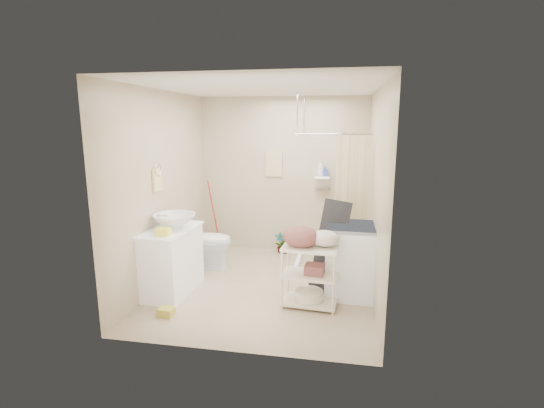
{
  "coord_description": "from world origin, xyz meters",
  "views": [
    {
      "loc": [
        0.97,
        -4.92,
        2.16
      ],
      "look_at": [
        0.05,
        0.25,
        1.09
      ],
      "focal_mm": 26.0,
      "sensor_mm": 36.0,
      "label": 1
    }
  ],
  "objects_px": {
    "washing_machine": "(352,260)",
    "laundry_rack": "(310,270)",
    "toilet": "(205,240)",
    "vanity": "(171,260)"
  },
  "relations": [
    {
      "from": "washing_machine",
      "to": "laundry_rack",
      "type": "bearing_deg",
      "value": -136.71
    },
    {
      "from": "vanity",
      "to": "toilet",
      "type": "height_order",
      "value": "vanity"
    },
    {
      "from": "vanity",
      "to": "laundry_rack",
      "type": "xyz_separation_m",
      "value": [
        1.8,
        -0.11,
        0.02
      ]
    },
    {
      "from": "vanity",
      "to": "washing_machine",
      "type": "xyz_separation_m",
      "value": [
        2.3,
        0.33,
        0.04
      ]
    },
    {
      "from": "washing_machine",
      "to": "laundry_rack",
      "type": "height_order",
      "value": "washing_machine"
    },
    {
      "from": "washing_machine",
      "to": "laundry_rack",
      "type": "relative_size",
      "value": 1.03
    },
    {
      "from": "toilet",
      "to": "washing_machine",
      "type": "bearing_deg",
      "value": -106.3
    },
    {
      "from": "laundry_rack",
      "to": "toilet",
      "type": "bearing_deg",
      "value": 152.82
    },
    {
      "from": "washing_machine",
      "to": "vanity",
      "type": "bearing_deg",
      "value": -169.47
    },
    {
      "from": "washing_machine",
      "to": "laundry_rack",
      "type": "distance_m",
      "value": 0.66
    }
  ]
}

